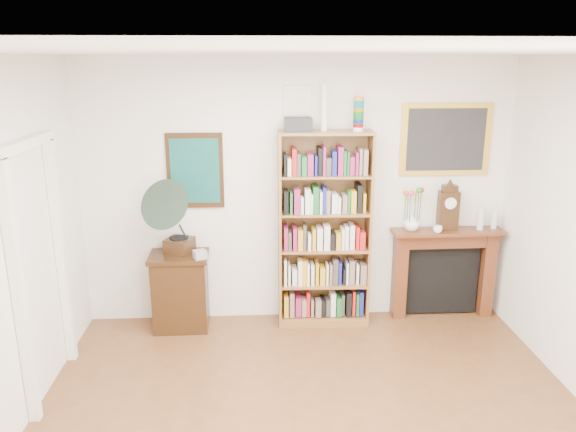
% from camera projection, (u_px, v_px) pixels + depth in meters
% --- Properties ---
extents(room, '(4.51, 5.01, 2.81)m').
position_uv_depth(room, '(326.00, 285.00, 3.51)').
color(room, '#59351B').
rests_on(room, ground).
extents(door_casing, '(0.08, 1.02, 2.17)m').
position_uv_depth(door_casing, '(39.00, 250.00, 4.57)').
color(door_casing, white).
rests_on(door_casing, left_wall).
extents(teal_poster, '(0.58, 0.04, 0.78)m').
position_uv_depth(teal_poster, '(195.00, 171.00, 5.76)').
color(teal_poster, black).
rests_on(teal_poster, back_wall).
extents(small_picture, '(0.26, 0.04, 0.30)m').
position_uv_depth(small_picture, '(297.00, 101.00, 5.63)').
color(small_picture, white).
rests_on(small_picture, back_wall).
extents(gilt_painting, '(0.95, 0.04, 0.75)m').
position_uv_depth(gilt_painting, '(446.00, 140.00, 5.82)').
color(gilt_painting, gold).
rests_on(gilt_painting, back_wall).
extents(bookshelf, '(0.96, 0.36, 2.38)m').
position_uv_depth(bookshelf, '(324.00, 219.00, 5.81)').
color(bookshelf, brown).
rests_on(bookshelf, floor).
extents(side_cabinet, '(0.61, 0.44, 0.82)m').
position_uv_depth(side_cabinet, '(181.00, 291.00, 5.88)').
color(side_cabinet, black).
rests_on(side_cabinet, floor).
extents(fireplace, '(1.19, 0.30, 1.00)m').
position_uv_depth(fireplace, '(443.00, 265.00, 6.13)').
color(fireplace, '#4A2311').
rests_on(fireplace, floor).
extents(gramophone, '(0.70, 0.77, 0.83)m').
position_uv_depth(gramophone, '(176.00, 213.00, 5.57)').
color(gramophone, black).
rests_on(gramophone, side_cabinet).
extents(cd_stack, '(0.16, 0.16, 0.08)m').
position_uv_depth(cd_stack, '(200.00, 254.00, 5.65)').
color(cd_stack, silver).
rests_on(cd_stack, side_cabinet).
extents(mantel_clock, '(0.21, 0.12, 0.48)m').
position_uv_depth(mantel_clock, '(448.00, 208.00, 5.92)').
color(mantel_clock, black).
rests_on(mantel_clock, fireplace).
extents(flower_vase, '(0.21, 0.21, 0.17)m').
position_uv_depth(flower_vase, '(412.00, 222.00, 5.93)').
color(flower_vase, white).
rests_on(flower_vase, fireplace).
extents(teacup, '(0.12, 0.12, 0.07)m').
position_uv_depth(teacup, '(438.00, 229.00, 5.86)').
color(teacup, white).
rests_on(teacup, fireplace).
extents(bottle_left, '(0.07, 0.07, 0.24)m').
position_uv_depth(bottle_left, '(481.00, 219.00, 5.95)').
color(bottle_left, silver).
rests_on(bottle_left, fireplace).
extents(bottle_right, '(0.06, 0.06, 0.20)m').
position_uv_depth(bottle_right, '(494.00, 220.00, 5.99)').
color(bottle_right, silver).
rests_on(bottle_right, fireplace).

